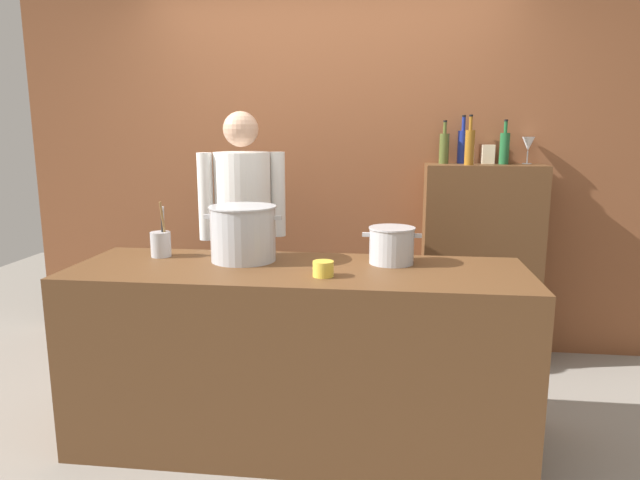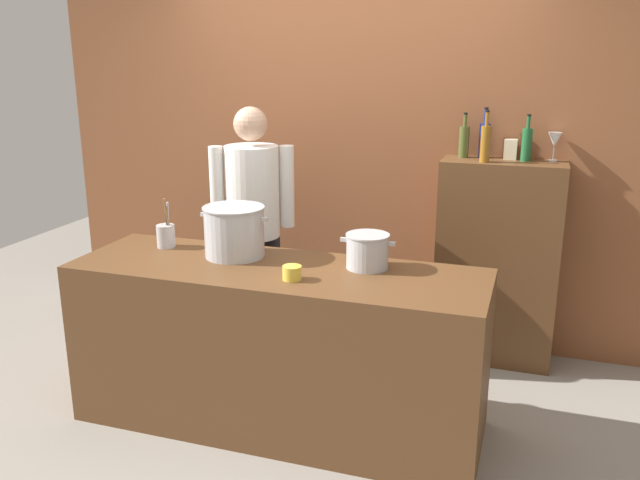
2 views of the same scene
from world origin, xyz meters
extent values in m
plane|color=gray|center=(0.00, 0.00, 0.00)|extent=(8.00, 8.00, 0.00)
cube|color=brown|center=(0.00, 1.40, 1.50)|extent=(4.40, 0.10, 3.00)
cube|color=brown|center=(0.00, 0.00, 0.45)|extent=(2.19, 0.70, 0.90)
cube|color=brown|center=(1.05, 1.19, 0.67)|extent=(0.76, 0.32, 1.33)
cylinder|color=black|center=(-0.36, 0.77, 0.42)|extent=(0.14, 0.14, 0.84)
cylinder|color=black|center=(-0.55, 0.69, 0.42)|extent=(0.14, 0.14, 0.84)
cylinder|color=white|center=(-0.46, 0.73, 1.13)|extent=(0.34, 0.34, 0.58)
cube|color=black|center=(-0.53, 0.90, 0.89)|extent=(0.28, 0.14, 0.52)
cylinder|color=white|center=(-0.25, 0.82, 1.16)|extent=(0.09, 0.09, 0.52)
cylinder|color=white|center=(-0.66, 0.64, 1.16)|extent=(0.09, 0.09, 0.52)
sphere|color=tan|center=(-0.46, 0.73, 1.55)|extent=(0.21, 0.21, 0.21)
cylinder|color=#B7BABF|center=(-0.30, 0.12, 1.03)|extent=(0.33, 0.33, 0.27)
cylinder|color=#B7BABF|center=(-0.30, 0.12, 1.17)|extent=(0.34, 0.34, 0.01)
cube|color=#B7BABF|center=(-0.48, 0.12, 1.12)|extent=(0.04, 0.02, 0.02)
cube|color=#B7BABF|center=(-0.11, 0.12, 1.12)|extent=(0.04, 0.02, 0.02)
cylinder|color=#B7BABF|center=(0.45, 0.15, 0.99)|extent=(0.22, 0.22, 0.17)
cylinder|color=#B7BABF|center=(0.45, 0.15, 1.08)|extent=(0.23, 0.23, 0.01)
cube|color=#B7BABF|center=(0.32, 0.15, 1.04)|extent=(0.04, 0.02, 0.02)
cube|color=#B7BABF|center=(0.58, 0.15, 1.04)|extent=(0.04, 0.02, 0.02)
cylinder|color=#B7BABF|center=(-0.75, 0.16, 0.97)|extent=(0.10, 0.10, 0.13)
cylinder|color=olive|center=(-0.72, 0.15, 1.06)|extent=(0.02, 0.06, 0.27)
cylinder|color=#B7BABF|center=(-0.74, 0.17, 1.04)|extent=(0.03, 0.02, 0.24)
cylinder|color=#262626|center=(-0.74, 0.16, 1.03)|extent=(0.03, 0.04, 0.22)
cylinder|color=yellow|center=(0.14, -0.15, 0.94)|extent=(0.10, 0.10, 0.07)
cylinder|color=navy|center=(0.91, 1.29, 1.44)|extent=(0.07, 0.07, 0.22)
cylinder|color=navy|center=(0.91, 1.29, 1.59)|extent=(0.02, 0.02, 0.09)
cylinder|color=black|center=(0.91, 1.29, 1.64)|extent=(0.03, 0.03, 0.01)
cylinder|color=#475123|center=(0.79, 1.26, 1.43)|extent=(0.06, 0.06, 0.20)
cylinder|color=#475123|center=(0.79, 1.26, 1.56)|extent=(0.02, 0.02, 0.07)
cylinder|color=black|center=(0.79, 1.26, 1.61)|extent=(0.03, 0.03, 0.01)
cylinder|color=#8C5919|center=(0.93, 1.11, 1.44)|extent=(0.06, 0.06, 0.22)
cylinder|color=#8C5919|center=(0.93, 1.11, 1.59)|extent=(0.02, 0.02, 0.08)
cylinder|color=black|center=(0.93, 1.11, 1.64)|extent=(0.02, 0.02, 0.01)
cylinder|color=#1E592D|center=(1.17, 1.24, 1.43)|extent=(0.06, 0.06, 0.20)
cylinder|color=#1E592D|center=(1.17, 1.24, 1.57)|extent=(0.02, 0.02, 0.07)
cylinder|color=black|center=(1.17, 1.24, 1.61)|extent=(0.03, 0.03, 0.01)
cylinder|color=silver|center=(1.33, 1.29, 1.33)|extent=(0.06, 0.06, 0.01)
cylinder|color=silver|center=(1.33, 1.29, 1.38)|extent=(0.01, 0.01, 0.08)
cone|color=silver|center=(1.33, 1.29, 1.46)|extent=(0.08, 0.08, 0.09)
cube|color=beige|center=(1.07, 1.28, 1.39)|extent=(0.08, 0.08, 0.12)
camera|label=1|loc=(0.43, -2.59, 1.55)|focal=31.58mm
camera|label=2|loc=(1.26, -3.06, 1.99)|focal=37.45mm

